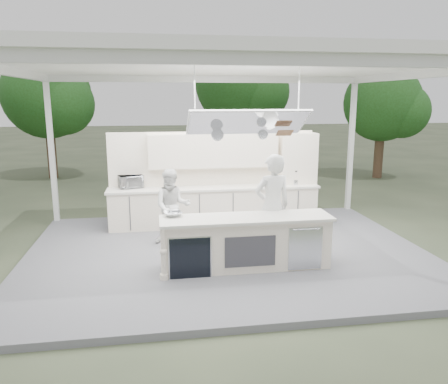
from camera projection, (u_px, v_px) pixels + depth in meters
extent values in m
plane|color=#4E563B|center=(227.00, 256.00, 8.89)|extent=(90.00, 90.00, 0.00)
cube|color=#5C5C61|center=(227.00, 253.00, 8.88)|extent=(8.00, 6.00, 0.12)
cube|color=white|center=(351.00, 147.00, 11.90)|extent=(0.12, 0.12, 3.70)
cube|color=white|center=(52.00, 153.00, 10.71)|extent=(0.12, 0.12, 3.70)
cube|color=white|center=(227.00, 64.00, 8.10)|extent=(8.20, 6.20, 0.16)
cube|color=white|center=(266.00, 59.00, 5.33)|extent=(8.00, 0.12, 0.16)
cube|color=white|center=(209.00, 79.00, 10.93)|extent=(8.00, 0.12, 0.16)
cube|color=white|center=(5.00, 71.00, 7.54)|extent=(0.12, 6.00, 0.16)
cube|color=white|center=(420.00, 74.00, 8.72)|extent=(0.12, 6.00, 0.16)
cube|color=white|center=(247.00, 122.00, 7.48)|extent=(2.00, 0.71, 0.43)
cube|color=white|center=(247.00, 122.00, 7.48)|extent=(2.06, 0.76, 0.46)
cylinder|color=white|center=(195.00, 94.00, 7.24)|extent=(0.02, 0.02, 0.95)
cylinder|color=white|center=(299.00, 94.00, 7.51)|extent=(0.02, 0.02, 0.95)
cylinder|color=silver|center=(217.00, 135.00, 7.59)|extent=(0.22, 0.14, 0.21)
cylinder|color=silver|center=(263.00, 134.00, 7.66)|extent=(0.18, 0.12, 0.18)
cube|color=brown|center=(284.00, 133.00, 7.74)|extent=(0.28, 0.18, 0.12)
cube|color=white|center=(246.00, 243.00, 7.93)|extent=(3.00, 0.70, 0.90)
cube|color=white|center=(246.00, 218.00, 7.83)|extent=(3.10, 0.78, 0.05)
cylinder|color=white|center=(163.00, 254.00, 7.36)|extent=(0.11, 0.11, 0.92)
cube|color=black|center=(190.00, 258.00, 7.45)|extent=(0.70, 0.04, 0.72)
cube|color=silver|center=(190.00, 258.00, 7.45)|extent=(0.74, 0.03, 0.72)
cube|color=#36353B|center=(250.00, 252.00, 7.59)|extent=(0.90, 0.02, 0.55)
cube|color=silver|center=(305.00, 249.00, 7.75)|extent=(0.62, 0.02, 0.78)
cube|color=white|center=(215.00, 207.00, 10.61)|extent=(5.00, 0.65, 0.90)
cube|color=white|center=(214.00, 188.00, 10.51)|extent=(5.08, 0.72, 0.05)
cube|color=white|center=(213.00, 177.00, 10.75)|extent=(5.00, 0.10, 2.25)
cube|color=white|center=(213.00, 151.00, 10.49)|extent=(3.10, 0.38, 0.80)
cube|color=white|center=(298.00, 159.00, 10.81)|extent=(0.90, 0.45, 1.30)
cube|color=brown|center=(298.00, 159.00, 10.81)|extent=(0.84, 0.40, 0.03)
cylinder|color=silver|center=(295.00, 182.00, 10.77)|extent=(0.20, 0.20, 0.12)
cylinder|color=black|center=(295.00, 176.00, 10.74)|extent=(0.17, 0.17, 0.20)
cylinder|color=black|center=(308.00, 182.00, 10.83)|extent=(0.16, 0.16, 0.10)
cone|color=black|center=(308.00, 175.00, 10.79)|extent=(0.14, 0.14, 0.24)
cylinder|color=brown|center=(52.00, 152.00, 17.49)|extent=(0.36, 0.36, 2.10)
sphere|color=#235E22|center=(47.00, 95.00, 17.02)|extent=(3.40, 3.40, 3.40)
sphere|color=#235E22|center=(63.00, 104.00, 16.71)|extent=(2.38, 2.38, 2.38)
cylinder|color=brown|center=(238.00, 140.00, 20.60)|extent=(0.36, 0.36, 2.45)
sphere|color=#235E22|center=(239.00, 83.00, 20.05)|extent=(4.00, 4.00, 4.00)
sphere|color=#235E22|center=(258.00, 92.00, 19.68)|extent=(2.80, 2.80, 2.80)
cylinder|color=brown|center=(379.00, 154.00, 17.56)|extent=(0.36, 0.36, 1.92)
sphere|color=#235E22|center=(382.00, 103.00, 17.13)|extent=(3.00, 3.00, 3.00)
sphere|color=#235E22|center=(402.00, 111.00, 16.85)|extent=(2.10, 2.10, 2.10)
imported|color=silver|center=(272.00, 206.00, 8.35)|extent=(0.81, 0.61, 2.02)
imported|color=silver|center=(172.00, 206.00, 9.21)|extent=(0.80, 0.63, 1.59)
imported|color=silver|center=(131.00, 182.00, 10.34)|extent=(0.63, 0.51, 0.30)
imported|color=silver|center=(173.00, 214.00, 7.86)|extent=(0.39, 0.39, 0.08)
imported|color=silver|center=(175.00, 214.00, 7.87)|extent=(0.32, 0.32, 0.08)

